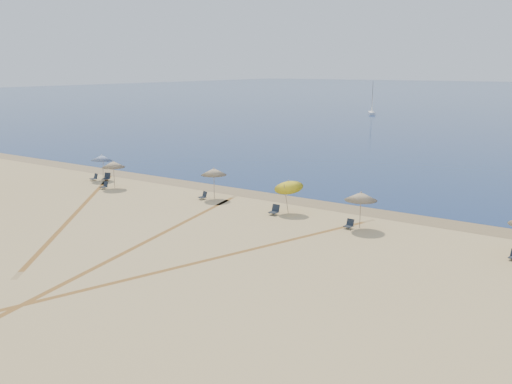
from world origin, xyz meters
TOP-DOWN VIEW (x-y plane):
  - ground at (0.00, 0.00)m, footprint 160.00×160.00m
  - wet_sand at (0.00, 24.00)m, footprint 500.00×500.00m
  - umbrella_0 at (-18.28, 20.84)m, footprint 2.05×2.09m
  - umbrella_1 at (-14.62, 18.97)m, footprint 2.07×2.07m
  - umbrella_2 at (-4.67, 20.79)m, footprint 2.13×2.13m
  - umbrella_3 at (2.67, 20.30)m, footprint 2.17×2.24m
  - umbrella_4 at (8.74, 19.52)m, footprint 2.19×2.19m
  - chair_0 at (-18.75, 20.20)m, footprint 0.69×0.76m
  - chair_1 at (-17.72, 20.79)m, footprint 0.80×0.87m
  - chair_2 at (-15.14, 18.27)m, footprint 0.61×0.69m
  - chair_3 at (-5.28, 20.10)m, footprint 0.71×0.76m
  - chair_4 at (2.11, 19.30)m, footprint 0.63×0.73m
  - chair_5 at (8.16, 19.09)m, footprint 0.58×0.66m
  - sailboat_2 at (-24.16, 105.45)m, footprint 3.40×5.05m
  - tire_tracks at (-2.96, 9.88)m, footprint 53.43×42.92m

SIDE VIEW (x-z plane):
  - ground at x=0.00m, z-range 0.00..0.00m
  - tire_tracks at x=-2.96m, z-range 0.00..0.00m
  - wet_sand at x=0.00m, z-range 0.00..0.00m
  - chair_5 at x=8.16m, z-range -0.04..0.59m
  - chair_3 at x=-5.28m, z-range -0.04..0.60m
  - chair_2 at x=-15.14m, z-range -0.04..0.62m
  - chair_0 at x=-18.75m, z-range -0.04..0.63m
  - chair_4 at x=2.11m, z-range -0.04..0.69m
  - chair_1 at x=-17.72m, z-range -0.04..0.70m
  - umbrella_0 at x=-18.28m, z-range 0.90..3.41m
  - umbrella_3 at x=2.67m, z-range 0.79..3.54m
  - umbrella_1 at x=-14.62m, z-range 0.91..3.43m
  - umbrella_4 at x=8.74m, z-range 0.94..3.50m
  - sailboat_2 at x=-24.16m, z-range -1.47..6.00m
  - umbrella_2 at x=-4.67m, z-range 0.96..3.57m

